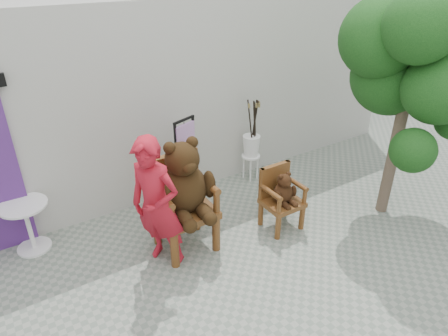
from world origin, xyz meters
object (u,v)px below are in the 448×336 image
at_px(cafe_table, 27,221).
at_px(display_stand, 187,178).
at_px(person, 158,205).
at_px(stool_bucket, 251,145).
at_px(chair_small, 281,193).
at_px(tree, 420,54).
at_px(chair_big, 183,189).

height_order(cafe_table, display_stand, display_stand).
distance_m(person, stool_bucket, 2.58).
height_order(chair_small, cafe_table, chair_small).
bearing_deg(tree, person, 168.73).
relative_size(cafe_table, display_stand, 0.47).
bearing_deg(chair_big, person, -156.92).
distance_m(person, display_stand, 1.29).
relative_size(display_stand, stool_bucket, 1.04).
distance_m(cafe_table, stool_bucket, 3.59).
bearing_deg(stool_bucket, person, -151.42).
xyz_separation_m(person, stool_bucket, (2.25, 1.23, -0.26)).
distance_m(chair_big, display_stand, 0.90).
relative_size(person, tree, 0.56).
height_order(chair_small, stool_bucket, stool_bucket).
height_order(chair_big, display_stand, chair_big).
relative_size(chair_big, tree, 0.49).
bearing_deg(chair_small, cafe_table, 156.62).
bearing_deg(display_stand, person, -152.09).
bearing_deg(tree, stool_bucket, 122.13).
distance_m(stool_bucket, tree, 2.86).
xyz_separation_m(chair_big, cafe_table, (-1.77, 1.04, -0.45)).
height_order(cafe_table, stool_bucket, stool_bucket).
height_order(chair_big, chair_small, chair_big).
xyz_separation_m(cafe_table, tree, (4.79, -1.92, 1.95)).
relative_size(chair_big, cafe_table, 2.25).
xyz_separation_m(display_stand, tree, (2.60, -1.61, 1.81)).
distance_m(cafe_table, display_stand, 2.21).
height_order(person, display_stand, person).
height_order(chair_big, tree, tree).
bearing_deg(cafe_table, tree, -21.81).
bearing_deg(display_stand, chair_big, -138.90).
bearing_deg(tree, display_stand, 148.33).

